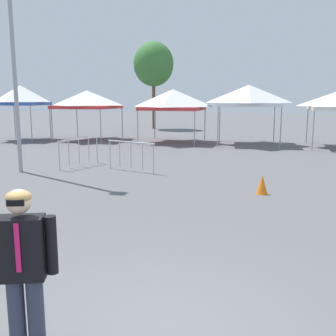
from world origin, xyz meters
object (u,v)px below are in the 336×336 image
Objects in this scene: person_foreground at (23,267)px; traffic_cone_near_barrier at (262,185)px; canopy_tent_behind_center at (249,96)px; crowd_barrier_near_person at (79,147)px; canopy_tent_far_right at (21,95)px; tree_behind_tents_right at (154,64)px; canopy_tent_left_of_center at (87,100)px; crowd_barrier_by_lift at (131,150)px; light_pole_opposite_side at (10,13)px; canopy_tent_behind_right at (173,100)px.

person_foreground reaches higher than traffic_cone_near_barrier.
canopy_tent_behind_center is 1.82× the size of crowd_barrier_near_person.
traffic_cone_near_barrier is (14.48, -11.54, -2.52)m from canopy_tent_far_right.
tree_behind_tents_right reaches higher than person_foreground.
crowd_barrier_by_lift is (5.95, -9.96, -1.76)m from canopy_tent_left_of_center.
person_foreground is at bearing -68.16° from canopy_tent_left_of_center.
crowd_barrier_by_lift is at bearing 14.10° from light_pole_opposite_side.
light_pole_opposite_side reaches higher than tree_behind_tents_right.
canopy_tent_far_right is 0.93× the size of canopy_tent_behind_right.
crowd_barrier_near_person is at bearing -101.62° from canopy_tent_behind_right.
traffic_cone_near_barrier is (8.37, -1.61, -5.14)m from light_pole_opposite_side.
canopy_tent_left_of_center is 1.02× the size of canopy_tent_behind_right.
traffic_cone_near_barrier is at bearing -68.85° from tree_behind_tents_right.
canopy_tent_behind_right is at bearing 78.38° from crowd_barrier_near_person.
light_pole_opposite_side reaches higher than traffic_cone_near_barrier.
canopy_tent_left_of_center is 10.30m from crowd_barrier_near_person.
light_pole_opposite_side reaches higher than crowd_barrier_near_person.
light_pole_opposite_side is 9.96m from traffic_cone_near_barrier.
crowd_barrier_near_person is (3.71, -9.44, -1.76)m from canopy_tent_left_of_center.
canopy_tent_left_of_center is at bearing 120.84° from crowd_barrier_by_lift.
tree_behind_tents_right is (-8.09, 10.32, 2.69)m from canopy_tent_behind_center.
canopy_tent_behind_center is at bearing 84.69° from person_foreground.
crowd_barrier_near_person is at bearing 155.54° from traffic_cone_near_barrier.
person_foreground is (8.11, -20.22, -1.48)m from canopy_tent_left_of_center.
crowd_barrier_by_lift is at bearing -87.76° from canopy_tent_behind_right.
light_pole_opposite_side reaches higher than canopy_tent_behind_right.
canopy_tent_behind_center reaches higher than canopy_tent_behind_right.
tree_behind_tents_right is (5.82, 10.83, 2.66)m from canopy_tent_far_right.
traffic_cone_near_barrier is (4.93, -12.16, -2.25)m from canopy_tent_behind_right.
light_pole_opposite_side is (6.10, -9.93, 2.63)m from canopy_tent_far_right.
tree_behind_tents_right reaches higher than canopy_tent_behind_center.
canopy_tent_far_right reaches higher than crowd_barrier_by_lift.
canopy_tent_left_of_center reaches higher than traffic_cone_near_barrier.
person_foreground is 0.24× the size of tree_behind_tents_right.
crowd_barrier_near_person is 2.30m from crowd_barrier_by_lift.
crowd_barrier_near_person is at bearing 43.11° from light_pole_opposite_side.
canopy_tent_behind_center is at bearing 2.09° from canopy_tent_far_right.
tree_behind_tents_right is 3.70× the size of crowd_barrier_near_person.
traffic_cone_near_barrier is at bearing -24.46° from crowd_barrier_near_person.
person_foreground is (2.53, -19.85, -1.48)m from canopy_tent_behind_right.
canopy_tent_behind_center is (13.91, 0.51, -0.03)m from canopy_tent_far_right.
tree_behind_tents_right is at bearing 128.10° from canopy_tent_behind_center.
canopy_tent_behind_right reaches higher than crowd_barrier_by_lift.
person_foreground is 0.90× the size of crowd_barrier_near_person.
tree_behind_tents_right is (1.85, 9.84, 2.92)m from canopy_tent_left_of_center.
crowd_barrier_near_person is (-1.86, -9.07, -1.76)m from canopy_tent_behind_right.
tree_behind_tents_right is at bearing 110.05° from canopy_tent_behind_right.
crowd_barrier_near_person is at bearing -47.71° from canopy_tent_far_right.
canopy_tent_left_of_center is 1.87× the size of crowd_barrier_by_lift.
person_foreground is 0.18× the size of light_pole_opposite_side.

